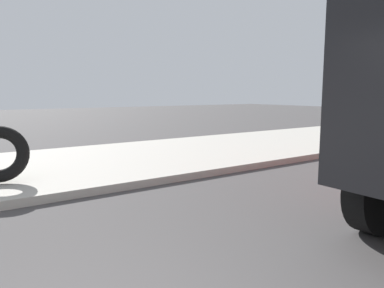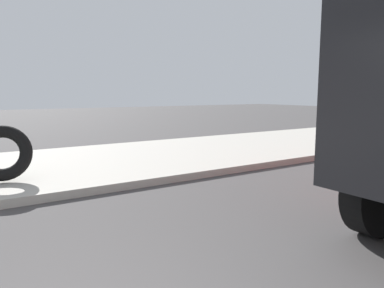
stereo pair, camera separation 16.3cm
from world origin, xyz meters
TOP-DOWN VIEW (x-y plane):
  - loose_tire at (0.30, 5.31)m, footprint 1.13×0.77m

SIDE VIEW (x-z plane):
  - loose_tire at x=0.30m, z-range 0.15..1.20m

